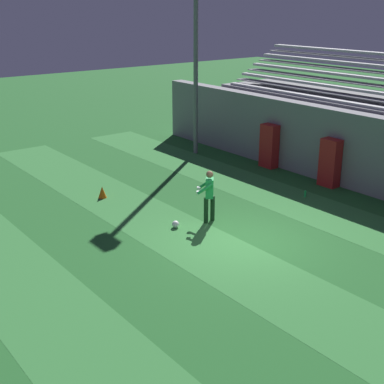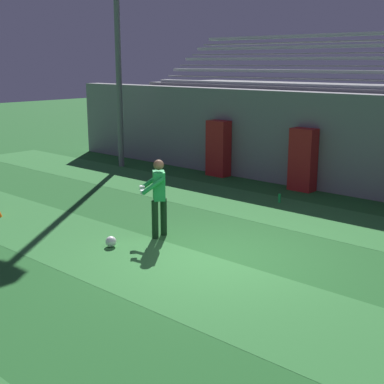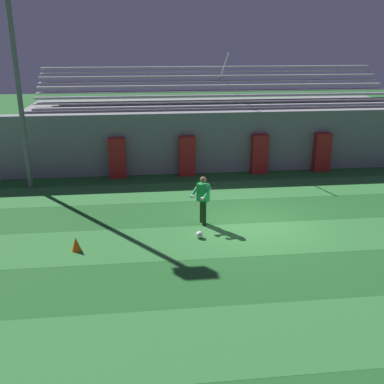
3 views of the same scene
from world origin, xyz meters
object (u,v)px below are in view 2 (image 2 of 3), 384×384
at_px(padding_pillar_gate_left, 303,160).
at_px(soccer_ball, 111,242).
at_px(water_bottle, 279,198).
at_px(goalkeeper, 158,193).
at_px(padding_pillar_far_left, 218,148).

height_order(padding_pillar_gate_left, soccer_ball, padding_pillar_gate_left).
xyz_separation_m(soccer_ball, water_bottle, (0.62, 5.25, 0.01)).
xyz_separation_m(goalkeeper, soccer_ball, (-0.25, -1.11, -0.84)).
bearing_deg(soccer_ball, padding_pillar_gate_left, 87.24).
bearing_deg(padding_pillar_far_left, soccer_ball, -67.90).
xyz_separation_m(padding_pillar_gate_left, water_bottle, (0.29, -1.64, -0.78)).
distance_m(padding_pillar_gate_left, soccer_ball, 6.94).
relative_size(padding_pillar_far_left, goalkeeper, 1.08).
distance_m(padding_pillar_gate_left, padding_pillar_far_left, 3.13).
distance_m(goalkeeper, water_bottle, 4.24).
relative_size(soccer_ball, water_bottle, 0.92).
bearing_deg(water_bottle, soccer_ball, -96.79).
height_order(padding_pillar_gate_left, padding_pillar_far_left, same).
bearing_deg(padding_pillar_far_left, water_bottle, -25.62).
xyz_separation_m(padding_pillar_gate_left, soccer_ball, (-0.33, -6.89, -0.79)).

